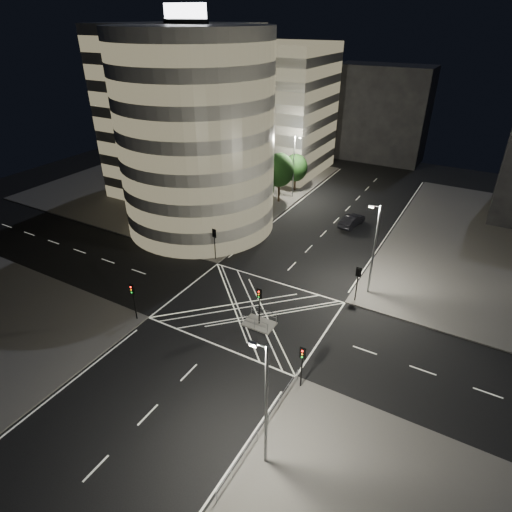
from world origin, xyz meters
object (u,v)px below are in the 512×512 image
Objects in this scene: traffic_signal_nl at (133,295)px; sedan at (352,221)px; traffic_signal_fr at (358,278)px; traffic_signal_nr at (302,360)px; street_lamp_right_far at (374,248)px; street_lamp_left_far at (294,164)px; central_island at (259,324)px; street_lamp_right_near at (265,403)px; street_lamp_left_near at (233,202)px; traffic_signal_fl at (214,238)px; traffic_signal_island at (259,300)px.

traffic_signal_nl is 33.16m from sedan.
traffic_signal_fr is 13.60m from traffic_signal_nr.
street_lamp_right_far is 17.46m from sedan.
street_lamp_left_far is 2.01× the size of sedan.
traffic_signal_nl is at bearing -153.86° from central_island.
traffic_signal_nr is at bearing -90.00° from traffic_signal_fr.
traffic_signal_fr is 20.97m from street_lamp_right_near.
street_lamp_left_near is at bearing 130.27° from central_island.
traffic_signal_fl is 5.86m from street_lamp_left_near.
street_lamp_right_far is (0.64, 2.20, 2.63)m from traffic_signal_fr.
central_island is 0.30× the size of street_lamp_right_near.
traffic_signal_island is 25.90m from sedan.
traffic_signal_fr and traffic_signal_nr have the same top height.
street_lamp_left_far reaches higher than traffic_signal_nr.
traffic_signal_island is at bearing 26.14° from traffic_signal_nl.
street_lamp_right_near is at bearing -66.79° from street_lamp_left_far.
traffic_signal_fl is at bearing -173.12° from street_lamp_right_far.
sedan is (-6.32, 17.51, -2.09)m from traffic_signal_fr.
street_lamp_left_near is 1.00× the size of street_lamp_right_far.
traffic_signal_fl is 0.80× the size of sedan.
street_lamp_right_near is at bearing -84.96° from traffic_signal_nr.
street_lamp_right_far reaches higher than traffic_signal_nr.
traffic_signal_fr is 1.00× the size of traffic_signal_island.
street_lamp_right_near reaches higher than traffic_signal_fl.
traffic_signal_nr is (17.60, -13.60, 0.00)m from traffic_signal_fl.
street_lamp_left_near is 19.11m from street_lamp_right_far.
central_island is 0.30× the size of street_lamp_left_near.
traffic_signal_fl and traffic_signal_nr have the same top height.
traffic_signal_fl is 13.60m from traffic_signal_nl.
traffic_signal_fr reaches higher than sedan.
traffic_signal_fl and traffic_signal_nl have the same top height.
street_lamp_right_far is at bearing -48.06° from street_lamp_left_far.
traffic_signal_nr reaches higher than central_island.
traffic_signal_island is at bearing -129.33° from traffic_signal_fr.
street_lamp_left_near is 18.00m from street_lamp_left_far.
street_lamp_left_near is 1.00× the size of street_lamp_right_near.
traffic_signal_nr is 8.62m from traffic_signal_island.
sedan is at bearing 100.29° from street_lamp_right_near.
traffic_signal_nr is (6.80, -5.30, 2.84)m from central_island.
sedan is at bearing 114.43° from street_lamp_right_far.
street_lamp_left_far is at bearing 113.21° from street_lamp_right_near.
street_lamp_left_far is (-18.24, 23.20, 2.63)m from traffic_signal_fr.
street_lamp_left_far is (-0.64, 36.80, 2.63)m from traffic_signal_nl.
sedan is (11.28, 17.51, -2.09)m from traffic_signal_fl.
traffic_signal_fr is at bearing -51.83° from street_lamp_left_far.
traffic_signal_nl is 0.40× the size of street_lamp_right_near.
central_island is 15.54m from street_lamp_right_near.
traffic_signal_nr is 0.40× the size of street_lamp_right_near.
traffic_signal_island is (-6.80, 5.30, 0.00)m from traffic_signal_nr.
traffic_signal_nr is at bearing 0.00° from traffic_signal_nl.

